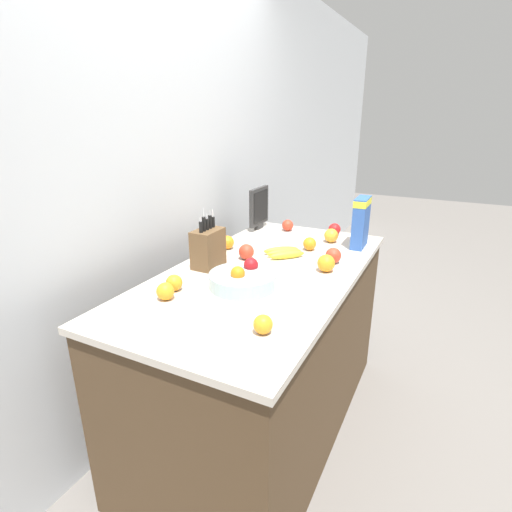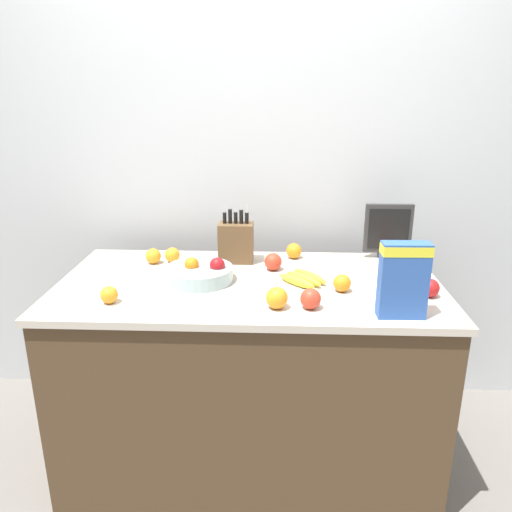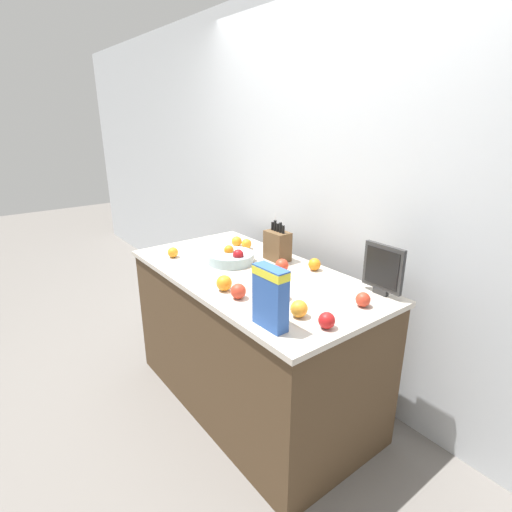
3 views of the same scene
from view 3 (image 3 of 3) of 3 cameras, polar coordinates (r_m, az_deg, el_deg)
The scene contains 19 objects.
ground_plane at distance 2.84m, azimuth -0.57°, elevation -19.57°, with size 14.00×14.00×0.00m, color slate.
wall_back at distance 2.68m, azimuth 10.35°, elevation 8.63°, with size 9.00×0.06×2.60m.
counter at distance 2.58m, azimuth -0.61°, elevation -11.71°, with size 1.64×0.84×0.90m.
knife_block at distance 2.56m, azimuth 3.08°, elevation 1.54°, with size 0.16×0.11×0.30m.
small_monitor at distance 2.14m, azimuth 17.70°, elevation -1.73°, with size 0.23×0.03×0.27m.
cereal_box at distance 1.72m, azimuth 2.08°, elevation -5.57°, with size 0.17×0.07×0.28m.
fruit_bowl at distance 2.53m, azimuth -3.50°, elevation -0.18°, with size 0.29×0.29×0.11m.
banana_bunch at distance 2.20m, azimuth 2.87°, elevation -3.68°, with size 0.22×0.23×0.04m.
apple_rear at distance 1.79m, azimuth 10.07°, elevation -9.04°, with size 0.07×0.07×0.07m, color red.
apple_leftmost at distance 2.38m, azimuth 3.72°, elevation -1.35°, with size 0.08×0.08×0.08m, color red.
apple_near_bananas at distance 2.02m, azimuth 15.03°, elevation -6.03°, with size 0.07×0.07×0.07m, color red.
apple_middle at distance 2.04m, azimuth -2.55°, elevation -5.04°, with size 0.08×0.08×0.08m, color red.
orange_front_right at distance 1.87m, azimuth 6.17°, elevation -7.49°, with size 0.08×0.08×0.08m, color orange.
orange_mid_right at distance 2.42m, azimuth 8.36°, elevation -1.19°, with size 0.08×0.08×0.08m, color orange.
orange_back_center at distance 2.03m, azimuth 3.77°, elevation -5.18°, with size 0.07×0.07×0.07m, color orange.
orange_front_center at distance 2.68m, azimuth -11.78°, elevation 0.51°, with size 0.07×0.07×0.07m, color orange.
orange_by_cereal at distance 2.85m, azimuth -2.78°, elevation 2.10°, with size 0.07×0.07×0.07m, color orange.
orange_mid_left at distance 2.13m, azimuth -4.57°, elevation -3.87°, with size 0.08×0.08×0.08m, color orange.
orange_front_left at distance 2.79m, azimuth -1.37°, elevation 1.74°, with size 0.07×0.07×0.07m, color orange.
Camera 3 is at (1.77, -1.32, 1.78)m, focal length 28.00 mm.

